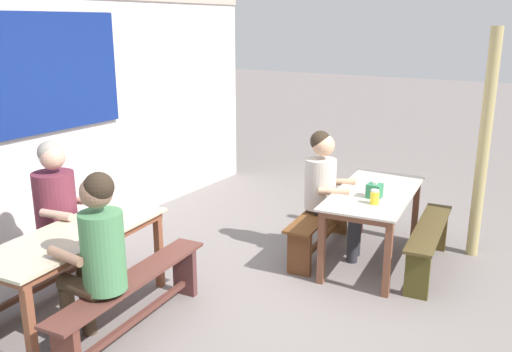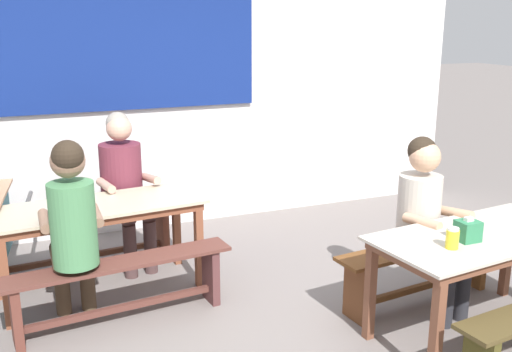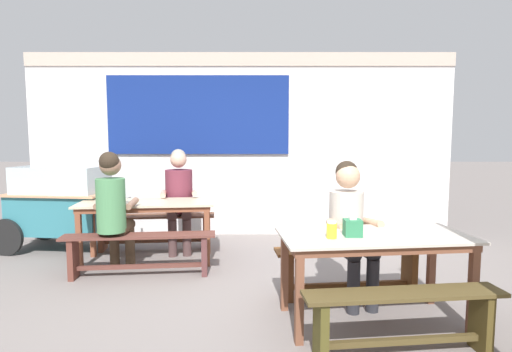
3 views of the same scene
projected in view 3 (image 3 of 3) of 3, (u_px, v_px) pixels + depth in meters
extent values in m
plane|color=slate|center=(229.00, 298.00, 3.87)|extent=(40.00, 40.00, 0.00)
cube|color=silver|center=(239.00, 152.00, 6.29)|extent=(6.43, 0.12, 2.56)
cube|color=navy|center=(196.00, 115.00, 6.14)|extent=(2.72, 0.03, 1.17)
cube|color=#BBA998|center=(238.00, 60.00, 6.17)|extent=(6.43, 0.20, 0.20)
cube|color=#C3B697|center=(145.00, 203.00, 4.93)|extent=(1.66, 0.79, 0.02)
cube|color=brown|center=(145.00, 206.00, 4.93)|extent=(1.57, 0.72, 0.06)
cube|color=brown|center=(206.00, 229.00, 5.29)|extent=(0.07, 0.07, 0.65)
cube|color=brown|center=(205.00, 239.00, 4.78)|extent=(0.07, 0.07, 0.65)
cube|color=brown|center=(91.00, 232.00, 5.15)|extent=(0.07, 0.07, 0.65)
cube|color=brown|center=(77.00, 242.00, 4.64)|extent=(0.07, 0.07, 0.65)
cube|color=beige|center=(372.00, 235.00, 3.32)|extent=(1.59, 0.88, 0.02)
cube|color=brown|center=(372.00, 240.00, 3.32)|extent=(1.50, 0.81, 0.06)
cube|color=brown|center=(429.00, 268.00, 3.73)|extent=(0.07, 0.07, 0.66)
cube|color=brown|center=(471.00, 293.00, 3.14)|extent=(0.07, 0.07, 0.66)
cube|color=brown|center=(283.00, 274.00, 3.58)|extent=(0.07, 0.07, 0.66)
cube|color=brown|center=(298.00, 301.00, 2.99)|extent=(0.07, 0.07, 0.66)
cube|color=brown|center=(152.00, 216.00, 5.49)|extent=(1.63, 0.45, 0.02)
cube|color=brown|center=(204.00, 232.00, 5.58)|extent=(0.08, 0.26, 0.44)
cube|color=brown|center=(101.00, 234.00, 5.44)|extent=(0.08, 0.26, 0.44)
cube|color=brown|center=(153.00, 241.00, 5.52)|extent=(1.32, 0.17, 0.04)
cube|color=brown|center=(137.00, 236.00, 4.42)|extent=(1.65, 0.41, 0.03)
cube|color=#56302F|center=(203.00, 255.00, 4.51)|extent=(0.08, 0.22, 0.44)
cube|color=brown|center=(71.00, 259.00, 4.37)|extent=(0.08, 0.22, 0.44)
cube|color=brown|center=(138.00, 267.00, 4.45)|extent=(1.35, 0.18, 0.04)
cube|color=brown|center=(349.00, 250.00, 3.88)|extent=(1.45, 0.43, 0.03)
cube|color=brown|center=(407.00, 271.00, 3.98)|extent=(0.08, 0.23, 0.44)
cube|color=brown|center=(287.00, 276.00, 3.84)|extent=(0.08, 0.23, 0.44)
cube|color=brown|center=(348.00, 284.00, 3.92)|extent=(1.15, 0.17, 0.04)
cube|color=#4D3E20|center=(402.00, 293.00, 2.81)|extent=(1.42, 0.40, 0.03)
cube|color=#483A18|center=(479.00, 321.00, 2.90)|extent=(0.08, 0.21, 0.44)
cube|color=#48421B|center=(319.00, 330.00, 2.77)|extent=(0.08, 0.21, 0.44)
cube|color=#4D3E20|center=(400.00, 341.00, 2.85)|extent=(1.12, 0.17, 0.04)
cube|color=teal|center=(61.00, 213.00, 5.50)|extent=(1.29, 0.87, 0.52)
cube|color=silver|center=(60.00, 180.00, 5.46)|extent=(1.16, 0.78, 0.37)
cube|color=tan|center=(60.00, 193.00, 5.47)|extent=(1.38, 0.96, 0.02)
cylinder|color=black|center=(42.00, 224.00, 5.98)|extent=(0.48, 0.11, 0.47)
cylinder|color=black|center=(3.00, 238.00, 5.20)|extent=(0.48, 0.11, 0.47)
cylinder|color=#333333|center=(101.00, 241.00, 5.48)|extent=(0.05, 0.05, 0.24)
cylinder|color=#3F3F3F|center=(116.00, 202.00, 5.40)|extent=(0.12, 0.73, 0.04)
cylinder|color=#29292F|center=(352.00, 287.00, 3.52)|extent=(0.11, 0.11, 0.46)
cylinder|color=#29292F|center=(371.00, 285.00, 3.56)|extent=(0.11, 0.11, 0.46)
cylinder|color=#29292F|center=(343.00, 249.00, 3.67)|extent=(0.22, 0.43, 0.13)
cylinder|color=#29292F|center=(362.00, 248.00, 3.71)|extent=(0.22, 0.43, 0.13)
cylinder|color=beige|center=(344.00, 218.00, 3.85)|extent=(0.32, 0.32, 0.51)
sphere|color=tan|center=(346.00, 176.00, 3.79)|extent=(0.23, 0.23, 0.23)
sphere|color=#2D2319|center=(345.00, 172.00, 3.81)|extent=(0.21, 0.21, 0.21)
cylinder|color=tan|center=(334.00, 224.00, 3.64)|extent=(0.13, 0.31, 0.08)
cylinder|color=tan|center=(371.00, 223.00, 3.71)|extent=(0.13, 0.31, 0.10)
cylinder|color=#483726|center=(128.00, 248.00, 4.73)|extent=(0.11, 0.11, 0.46)
cylinder|color=#483726|center=(113.00, 248.00, 4.73)|extent=(0.11, 0.11, 0.46)
cylinder|color=#483726|center=(123.00, 227.00, 4.54)|extent=(0.13, 0.36, 0.13)
cylinder|color=#483726|center=(107.00, 227.00, 4.54)|extent=(0.13, 0.36, 0.13)
cylinder|color=#498252|center=(109.00, 205.00, 4.35)|extent=(0.30, 0.30, 0.57)
sphere|color=#8C6650|center=(108.00, 165.00, 4.33)|extent=(0.23, 0.23, 0.23)
sphere|color=#2D2319|center=(107.00, 162.00, 4.30)|extent=(0.21, 0.21, 0.21)
cylinder|color=#8C6650|center=(130.00, 204.00, 4.54)|extent=(0.07, 0.31, 0.10)
cylinder|color=#8C6650|center=(99.00, 204.00, 4.53)|extent=(0.07, 0.30, 0.09)
cylinder|color=#4D3635|center=(171.00, 239.00, 5.17)|extent=(0.11, 0.11, 0.46)
cylinder|color=#4D3635|center=(185.00, 238.00, 5.21)|extent=(0.11, 0.11, 0.46)
cylinder|color=#4D3635|center=(171.00, 214.00, 5.32)|extent=(0.20, 0.42, 0.13)
cylinder|color=#4D3635|center=(185.00, 213.00, 5.36)|extent=(0.20, 0.42, 0.13)
cylinder|color=maroon|center=(177.00, 191.00, 5.49)|extent=(0.36, 0.36, 0.57)
sphere|color=tan|center=(177.00, 160.00, 5.43)|extent=(0.22, 0.22, 0.22)
sphere|color=gray|center=(177.00, 157.00, 5.45)|extent=(0.20, 0.20, 0.20)
cylinder|color=tan|center=(162.00, 194.00, 5.28)|extent=(0.12, 0.31, 0.07)
cylinder|color=tan|center=(193.00, 193.00, 5.35)|extent=(0.12, 0.31, 0.10)
cube|color=#2E7A4F|center=(351.00, 228.00, 3.25)|extent=(0.14, 0.13, 0.13)
cube|color=white|center=(351.00, 218.00, 3.24)|extent=(0.05, 0.04, 0.02)
cylinder|color=yellow|center=(330.00, 231.00, 3.18)|extent=(0.08, 0.08, 0.12)
cylinder|color=white|center=(330.00, 222.00, 3.18)|extent=(0.07, 0.07, 0.02)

